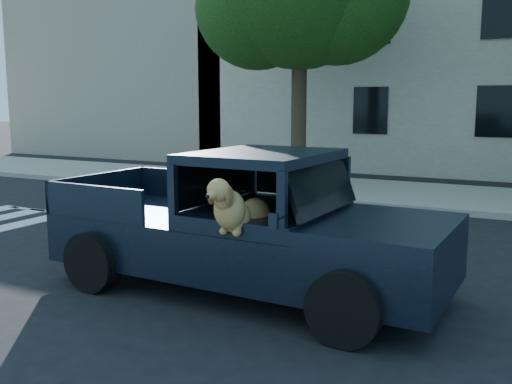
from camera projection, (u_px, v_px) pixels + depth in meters
The scene contains 5 objects.
ground at pixel (288, 318), 6.65m from camera, with size 120.00×120.00×0.00m, color black.
far_sidewalk at pixel (434, 197), 14.71m from camera, with size 60.00×4.00×0.15m, color gray.
lane_stripes at pixel (498, 266), 8.72m from camera, with size 21.60×0.14×0.01m, color silver, non-canonical shape.
building_left at pixel (145, 70), 27.32m from camera, with size 12.00×6.00×8.00m, color tan.
pickup_truck at pixel (240, 244), 7.56m from camera, with size 5.30×2.76×1.87m.
Camera 1 is at (2.59, -5.80, 2.50)m, focal length 40.00 mm.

